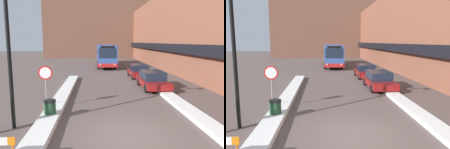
# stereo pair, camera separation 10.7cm
# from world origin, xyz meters

# --- Properties ---
(ground_plane) EXTENTS (160.00, 160.00, 0.00)m
(ground_plane) POSITION_xyz_m (0.00, 0.00, 0.00)
(ground_plane) COLOR brown
(building_row_right) EXTENTS (5.50, 60.00, 10.27)m
(building_row_right) POSITION_xyz_m (9.98, 24.00, 5.12)
(building_row_right) COLOR brown
(building_row_right) RESTS_ON ground_plane
(building_backdrop_far) EXTENTS (26.00, 8.00, 13.96)m
(building_backdrop_far) POSITION_xyz_m (0.00, 46.15, 6.98)
(building_backdrop_far) COLOR brown
(building_backdrop_far) RESTS_ON ground_plane
(snow_bank_left) EXTENTS (0.90, 16.18, 0.27)m
(snow_bank_left) POSITION_xyz_m (-3.60, 6.04, 0.13)
(snow_bank_left) COLOR silver
(snow_bank_left) RESTS_ON ground_plane
(snow_bank_right) EXTENTS (0.90, 16.12, 0.21)m
(snow_bank_right) POSITION_xyz_m (3.60, 5.07, 0.10)
(snow_bank_right) COLOR silver
(snow_bank_right) RESTS_ON ground_plane
(city_bus) EXTENTS (2.61, 11.32, 3.24)m
(city_bus) POSITION_xyz_m (0.22, 25.05, 1.77)
(city_bus) COLOR #335193
(city_bus) RESTS_ON ground_plane
(parked_car_front) EXTENTS (1.89, 4.53, 1.39)m
(parked_car_front) POSITION_xyz_m (3.20, 8.74, 0.71)
(parked_car_front) COLOR maroon
(parked_car_front) RESTS_ON ground_plane
(parked_car_middle) EXTENTS (1.92, 4.23, 1.36)m
(parked_car_middle) POSITION_xyz_m (3.20, 14.33, 0.69)
(parked_car_middle) COLOR maroon
(parked_car_middle) RESTS_ON ground_plane
(stop_sign) EXTENTS (0.76, 0.08, 2.43)m
(stop_sign) POSITION_xyz_m (-4.12, 3.84, 1.77)
(stop_sign) COLOR gray
(stop_sign) RESTS_ON ground_plane
(street_lamp) EXTENTS (1.46, 0.36, 6.63)m
(street_lamp) POSITION_xyz_m (-4.68, 1.16, 4.09)
(street_lamp) COLOR black
(street_lamp) RESTS_ON ground_plane
(trash_bin) EXTENTS (0.59, 0.59, 0.95)m
(trash_bin) POSITION_xyz_m (-3.62, 2.23, 0.48)
(trash_bin) COLOR #234C2D
(trash_bin) RESTS_ON ground_plane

